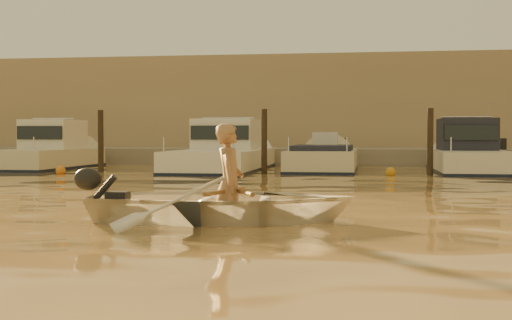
% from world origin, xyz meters
% --- Properties ---
extents(ground_plane, '(160.00, 160.00, 0.00)m').
position_xyz_m(ground_plane, '(0.00, 0.00, 0.00)').
color(ground_plane, olive).
rests_on(ground_plane, ground).
extents(dinghy, '(3.98, 3.06, 0.77)m').
position_xyz_m(dinghy, '(0.97, 1.79, 0.26)').
color(dinghy, silver).
rests_on(dinghy, ground_plane).
extents(person, '(0.47, 0.65, 1.67)m').
position_xyz_m(person, '(1.07, 1.81, 0.53)').
color(person, '#A07450').
rests_on(person, dinghy).
extents(outboard_motor, '(0.94, 0.50, 0.70)m').
position_xyz_m(outboard_motor, '(-0.52, 1.62, 0.28)').
color(outboard_motor, black).
rests_on(outboard_motor, dinghy).
extents(oar_port, '(0.73, 2.01, 0.13)m').
position_xyz_m(oar_port, '(1.22, 1.82, 0.42)').
color(oar_port, olive).
rests_on(oar_port, dinghy).
extents(oar_starboard, '(0.18, 2.10, 0.13)m').
position_xyz_m(oar_starboard, '(1.02, 1.80, 0.42)').
color(oar_starboard, brown).
rests_on(oar_starboard, dinghy).
extents(moored_boat_1, '(2.19, 6.54, 1.75)m').
position_xyz_m(moored_boat_1, '(-8.39, 16.00, 0.62)').
color(moored_boat_1, beige).
rests_on(moored_boat_1, ground_plane).
extents(moored_boat_2, '(2.59, 8.57, 1.75)m').
position_xyz_m(moored_boat_2, '(-1.92, 16.00, 0.62)').
color(moored_boat_2, white).
rests_on(moored_boat_2, ground_plane).
extents(moored_boat_3, '(2.18, 6.25, 0.95)m').
position_xyz_m(moored_boat_3, '(1.48, 16.00, 0.22)').
color(moored_boat_3, beige).
rests_on(moored_boat_3, ground_plane).
extents(moored_boat_4, '(2.20, 6.79, 1.75)m').
position_xyz_m(moored_boat_4, '(6.20, 16.00, 0.62)').
color(moored_boat_4, silver).
rests_on(moored_boat_4, ground_plane).
extents(piling_1, '(0.18, 0.18, 2.20)m').
position_xyz_m(piling_1, '(-5.50, 13.80, 0.90)').
color(piling_1, '#2D2319').
rests_on(piling_1, ground_plane).
extents(piling_2, '(0.18, 0.18, 2.20)m').
position_xyz_m(piling_2, '(-0.20, 13.80, 0.90)').
color(piling_2, '#2D2319').
rests_on(piling_2, ground_plane).
extents(piling_3, '(0.18, 0.18, 2.20)m').
position_xyz_m(piling_3, '(4.80, 13.80, 0.90)').
color(piling_3, '#2D2319').
rests_on(piling_3, ground_plane).
extents(fender_b, '(0.30, 0.30, 0.30)m').
position_xyz_m(fender_b, '(-6.47, 12.90, 0.10)').
color(fender_b, orange).
rests_on(fender_b, ground_plane).
extents(fender_c, '(0.30, 0.30, 0.30)m').
position_xyz_m(fender_c, '(-2.03, 12.56, 0.10)').
color(fender_c, silver).
rests_on(fender_c, ground_plane).
extents(fender_d, '(0.30, 0.30, 0.30)m').
position_xyz_m(fender_d, '(3.63, 13.45, 0.10)').
color(fender_d, '#C48217').
rests_on(fender_d, ground_plane).
extents(quay, '(52.00, 4.00, 1.00)m').
position_xyz_m(quay, '(0.00, 21.50, 0.15)').
color(quay, gray).
rests_on(quay, ground_plane).
extents(waterfront_building, '(46.00, 7.00, 4.80)m').
position_xyz_m(waterfront_building, '(0.00, 27.00, 2.40)').
color(waterfront_building, '#9E8466').
rests_on(waterfront_building, quay).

